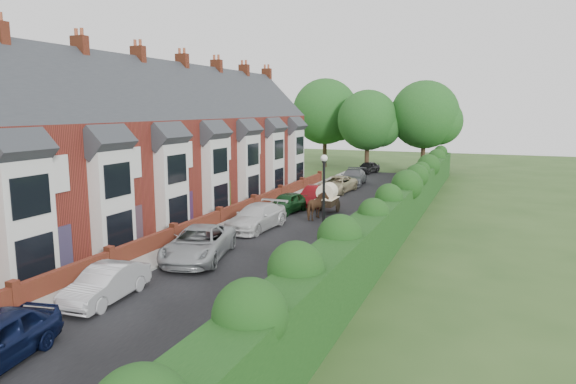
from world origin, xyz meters
name	(u,v)px	position (x,y,z in m)	size (l,w,h in m)	color
ground	(214,285)	(0.00, 0.00, 0.00)	(140.00, 140.00, 0.00)	#2D4C1E
road	(297,227)	(-0.50, 11.00, 0.01)	(6.00, 58.00, 0.02)	black
pavement_hedge_side	(363,232)	(3.60, 11.00, 0.06)	(2.20, 58.00, 0.12)	gray
pavement_house_side	(241,221)	(-4.35, 11.00, 0.06)	(1.70, 58.00, 0.12)	gray
kerb_hedge_side	(346,231)	(2.55, 11.00, 0.07)	(0.18, 58.00, 0.13)	#9A9A95
kerb_house_side	(252,222)	(-3.55, 11.00, 0.07)	(0.18, 58.00, 0.13)	#9A9A95
hedge	(395,208)	(5.40, 11.00, 1.60)	(2.10, 58.00, 2.85)	#133A12
terrace_row	(144,150)	(-10.87, 9.98, 4.47)	(9.05, 40.50, 11.50)	maroon
garden_wall_row	(220,217)	(-5.35, 10.00, 0.46)	(0.35, 40.35, 1.10)	brown
lamppost	(324,196)	(3.40, 4.00, 3.30)	(0.32, 0.32, 5.16)	black
tree_far_left	(371,122)	(-2.65, 40.08, 5.71)	(7.14, 6.80, 9.29)	#332316
tree_far_right	(428,116)	(3.39, 42.08, 6.31)	(7.98, 7.60, 10.31)	#332316
tree_far_back	(329,113)	(-8.59, 43.08, 6.62)	(8.40, 8.00, 10.82)	#332316
car_silver_a	(106,284)	(-2.91, -3.04, 0.67)	(1.42, 4.06, 1.34)	#B7B6BC
car_silver_b	(199,244)	(-2.53, 2.93, 0.77)	(2.57, 5.57, 1.55)	#999DA0
car_white	(256,217)	(-2.59, 9.57, 0.75)	(2.10, 5.16, 1.50)	silver
car_green	(287,203)	(-2.74, 14.88, 0.70)	(1.66, 4.12, 1.40)	#103716
car_red	(316,196)	(-1.77, 18.20, 0.73)	(1.55, 4.44, 1.46)	maroon
car_beige	(337,184)	(-2.04, 24.62, 0.70)	(2.33, 5.06, 1.41)	tan
car_grey	(353,177)	(-1.83, 29.40, 0.75)	(2.10, 5.16, 1.50)	#505156
car_black	(368,168)	(-2.55, 38.60, 0.66)	(1.56, 3.87, 1.32)	black
horse	(317,206)	(-0.12, 13.56, 0.87)	(0.94, 2.06, 1.74)	#4E301C
horse_cart	(327,196)	(-0.12, 15.78, 1.21)	(1.32, 2.92, 2.11)	black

